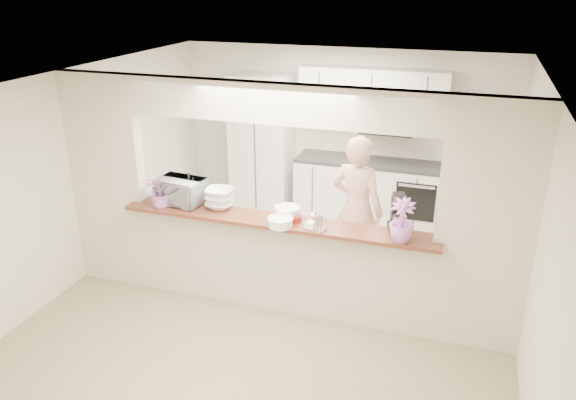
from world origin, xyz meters
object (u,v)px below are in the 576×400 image
at_px(toaster_oven, 181,191).
at_px(stand_mixer, 398,215).
at_px(refrigerator, 482,179).
at_px(person, 357,210).

xyz_separation_m(toaster_oven, stand_mixer, (2.39, 0.01, 0.03)).
distance_m(refrigerator, person, 2.21).
height_order(refrigerator, stand_mixer, refrigerator).
bearing_deg(stand_mixer, person, 123.80).
bearing_deg(refrigerator, stand_mixer, -107.39).
bearing_deg(refrigerator, person, -128.85).
bearing_deg(toaster_oven, person, 32.45).
bearing_deg(person, refrigerator, -112.78).
distance_m(refrigerator, stand_mixer, 2.74).
height_order(toaster_oven, stand_mixer, stand_mixer).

